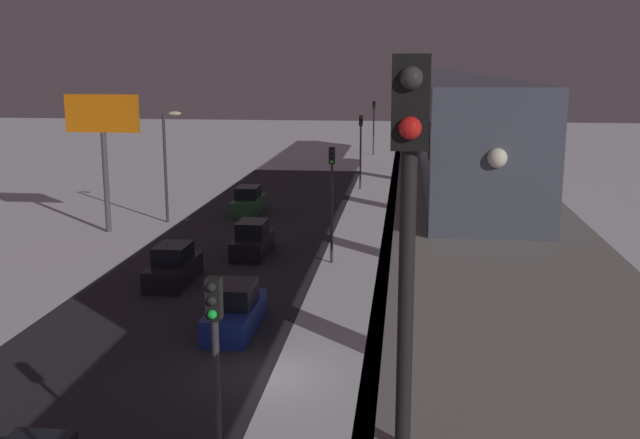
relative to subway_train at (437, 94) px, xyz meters
name	(u,v)px	position (x,y,z in m)	size (l,w,h in m)	color
ground_plane	(261,374)	(6.95, 29.14, -8.70)	(240.00, 240.00, 0.00)	white
avenue_asphalt	(122,368)	(12.07, 29.14, -8.70)	(11.00, 103.09, 0.01)	#28282D
elevated_railway	(463,214)	(0.09, 29.14, -2.74)	(5.00, 103.09, 6.92)	gray
subway_train	(437,94)	(0.00, 0.00, 0.00)	(2.94, 74.07, 3.40)	#4C5160
rail_signal	(409,189)	(1.96, 46.55, 0.95)	(0.36, 0.41, 4.00)	black
sedan_black	(173,267)	(13.47, 18.38, -7.90)	(1.80, 4.61, 1.97)	black
sedan_black_2	(253,241)	(10.67, 12.35, -7.90)	(1.80, 4.47, 1.97)	black
sedan_blue	(235,311)	(8.87, 24.71, -7.90)	(1.80, 4.78, 1.97)	navy
sedan_green	(248,202)	(13.47, 0.25, -7.90)	(1.80, 4.57, 1.97)	#2D6038
traffic_light_near	(216,376)	(5.97, 38.87, -4.50)	(0.32, 0.44, 6.40)	#2D2D2D
traffic_light_mid	(332,188)	(5.97, 13.62, -4.50)	(0.32, 0.44, 6.40)	#2D2D2D
traffic_light_far	(361,141)	(5.97, -11.62, -4.50)	(0.32, 0.44, 6.40)	#2D2D2D
traffic_light_distant	(374,120)	(5.97, -36.87, -4.50)	(0.32, 0.44, 6.40)	#2D2D2D
commercial_billboard	(103,127)	(21.25, 7.54, -1.87)	(4.80, 0.36, 8.90)	#4C4C51
street_lamp_far	(168,153)	(18.15, 4.14, -3.89)	(1.35, 0.44, 7.65)	#38383D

